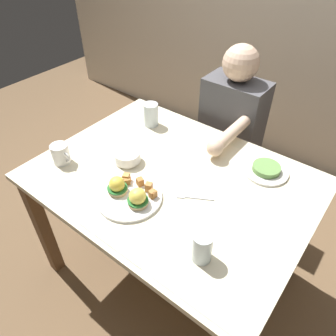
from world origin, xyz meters
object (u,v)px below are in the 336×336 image
at_px(dining_table, 172,194).
at_px(water_glass_near, 202,248).
at_px(water_glass_far, 151,116).
at_px(fruit_bowl, 128,157).
at_px(eggs_benedict_plate, 129,194).
at_px(fork, 193,197).
at_px(diner_person, 229,131).
at_px(side_plate, 266,170).
at_px(coffee_mug, 61,153).

bearing_deg(dining_table, water_glass_near, -38.97).
bearing_deg(water_glass_far, fruit_bowl, -68.38).
bearing_deg(fruit_bowl, dining_table, 10.71).
xyz_separation_m(eggs_benedict_plate, water_glass_far, (-0.29, 0.48, 0.03)).
relative_size(fork, diner_person, 0.13).
relative_size(eggs_benedict_plate, water_glass_far, 2.16).
relative_size(eggs_benedict_plate, fork, 1.88).
relative_size(fork, side_plate, 0.72).
distance_m(water_glass_far, diner_person, 0.47).
xyz_separation_m(water_glass_far, side_plate, (0.66, 0.02, -0.04)).
relative_size(fruit_bowl, coffee_mug, 1.08).
height_order(dining_table, fork, fork).
distance_m(eggs_benedict_plate, water_glass_far, 0.56).
bearing_deg(fork, side_plate, 63.34).
height_order(coffee_mug, water_glass_near, water_glass_near).
relative_size(coffee_mug, water_glass_far, 0.89).
xyz_separation_m(fork, diner_person, (-0.19, 0.65, -0.09)).
xyz_separation_m(water_glass_near, water_glass_far, (-0.68, 0.53, 0.00)).
xyz_separation_m(fruit_bowl, coffee_mug, (-0.24, -0.19, 0.02)).
relative_size(water_glass_near, side_plate, 0.59).
xyz_separation_m(eggs_benedict_plate, fruit_bowl, (-0.17, 0.17, 0.00)).
height_order(water_glass_far, diner_person, diner_person).
xyz_separation_m(coffee_mug, diner_person, (0.42, 0.83, -0.14)).
bearing_deg(water_glass_far, coffee_mug, -102.98).
xyz_separation_m(fruit_bowl, water_glass_near, (0.56, -0.22, 0.02)).
bearing_deg(water_glass_far, side_plate, 1.42).
height_order(fruit_bowl, side_plate, fruit_bowl).
xyz_separation_m(dining_table, side_plate, (0.31, 0.29, 0.12)).
bearing_deg(eggs_benedict_plate, fork, 39.09).
relative_size(eggs_benedict_plate, diner_person, 0.24).
bearing_deg(fork, water_glass_near, -49.56).
bearing_deg(diner_person, coffee_mug, -116.93).
bearing_deg(side_plate, eggs_benedict_plate, -126.56).
xyz_separation_m(fruit_bowl, diner_person, (0.18, 0.64, -0.12)).
distance_m(water_glass_near, diner_person, 0.95).
bearing_deg(eggs_benedict_plate, water_glass_far, 121.32).
distance_m(dining_table, diner_person, 0.60).
xyz_separation_m(eggs_benedict_plate, diner_person, (0.01, 0.81, -0.12)).
distance_m(coffee_mug, water_glass_near, 0.80).
bearing_deg(eggs_benedict_plate, coffee_mug, -177.18).
bearing_deg(eggs_benedict_plate, diner_person, 88.96).
bearing_deg(eggs_benedict_plate, fruit_bowl, 134.98).
height_order(dining_table, water_glass_near, water_glass_near).
height_order(eggs_benedict_plate, side_plate, eggs_benedict_plate).
bearing_deg(dining_table, fork, -18.72).
relative_size(dining_table, diner_person, 1.05).
bearing_deg(fruit_bowl, coffee_mug, -141.63).
distance_m(coffee_mug, diner_person, 0.94).
distance_m(eggs_benedict_plate, fork, 0.26).
relative_size(water_glass_near, water_glass_far, 0.94).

